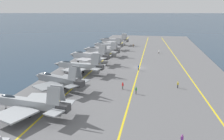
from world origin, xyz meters
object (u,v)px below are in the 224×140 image
parked_jet_fifth (89,56)px  parked_jet_sixth (102,50)px  parked_jet_eighth (114,40)px  crew_white_vest (159,51)px  parked_jet_seventh (108,45)px  crew_yellow_vest (178,84)px  parked_jet_third (59,80)px  parked_jet_fourth (79,66)px  crew_brown_vest (133,45)px  crew_red_vest (123,85)px  crew_purple_vest (182,139)px  crew_green_vest (136,90)px  crew_blue_vest (139,67)px  parked_jet_second (29,103)px

parked_jet_fifth → parked_jet_sixth: parked_jet_fifth is taller
parked_jet_eighth → crew_white_vest: size_ratio=9.51×
parked_jet_fifth → crew_white_vest: size_ratio=8.90×
parked_jet_seventh → crew_yellow_vest: size_ratio=8.90×
crew_yellow_vest → parked_jet_seventh: bearing=28.0°
parked_jet_third → parked_jet_sixth: (43.12, -0.82, -0.18)m
parked_jet_fourth → parked_jet_fifth: parked_jet_fifth is taller
parked_jet_third → parked_jet_sixth: parked_jet_third is taller
crew_white_vest → crew_brown_vest: 19.87m
crew_red_vest → crew_purple_vest: crew_red_vest is taller
crew_green_vest → crew_red_vest: crew_red_vest is taller
crew_red_vest → crew_blue_vest: bearing=-7.4°
parked_jet_sixth → crew_white_vest: (9.17, -23.40, -1.34)m
parked_jet_third → crew_red_vest: 15.48m
crew_white_vest → parked_jet_fifth: bearing=134.3°
crew_green_vest → crew_red_vest: (2.64, 3.44, 0.04)m
parked_jet_seventh → crew_green_vest: bearing=-162.9°
parked_jet_seventh → crew_yellow_vest: parked_jet_seventh is taller
crew_white_vest → parked_jet_second: bearing=160.1°
parked_jet_sixth → parked_jet_seventh: size_ratio=1.08×
crew_white_vest → crew_green_vest: bearing=173.8°
parked_jet_fifth → crew_white_vest: parked_jet_fifth is taller
parked_jet_second → parked_jet_eighth: (88.29, -0.53, 0.23)m
parked_jet_seventh → parked_jet_third: bearing=179.4°
parked_jet_third → parked_jet_fifth: parked_jet_fifth is taller
crew_white_vest → crew_blue_vest: size_ratio=0.98×
crew_purple_vest → parked_jet_second: bearing=78.8°
parked_jet_third → parked_jet_fourth: parked_jet_fourth is taller
parked_jet_fifth → parked_jet_eighth: parked_jet_fifth is taller
parked_jet_fourth → crew_blue_vest: parked_jet_fourth is taller
crew_green_vest → crew_blue_vest: bearing=2.6°
parked_jet_seventh → crew_white_vest: parked_jet_seventh is taller
crew_white_vest → crew_purple_vest: bearing=-177.9°
parked_jet_eighth → crew_brown_vest: 12.80m
parked_jet_fourth → parked_jet_eighth: (59.31, -0.31, 0.03)m
parked_jet_eighth → crew_blue_vest: parked_jet_eighth is taller
parked_jet_eighth → crew_yellow_vest: (-67.75, -27.72, -1.56)m
crew_green_vest → parked_jet_third: bearing=90.9°
parked_jet_fourth → crew_purple_vest: (-34.29, -26.47, -1.57)m
parked_jet_third → crew_blue_vest: size_ratio=8.51×
parked_jet_second → parked_jet_fifth: bearing=0.6°
parked_jet_second → crew_green_vest: (14.48, -18.46, -1.31)m
parked_jet_third → crew_purple_vest: size_ratio=9.24×
parked_jet_fifth → parked_jet_eighth: (45.76, -0.99, -0.34)m
parked_jet_fifth → crew_green_vest: size_ratio=8.91×
crew_blue_vest → crew_yellow_vest: size_ratio=1.05×
parked_jet_fifth → crew_purple_vest: (-47.83, -27.15, -1.93)m
parked_jet_eighth → crew_green_vest: 75.97m
crew_blue_vest → crew_red_vest: bearing=172.6°
parked_jet_fourth → parked_jet_fifth: (13.55, 0.67, 0.36)m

